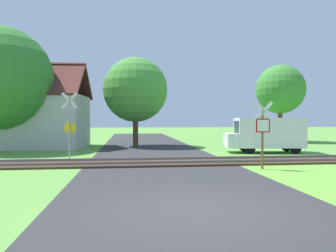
{
  "coord_description": "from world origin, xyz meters",
  "views": [
    {
      "loc": [
        -1.54,
        -7.62,
        2.14
      ],
      "look_at": [
        0.5,
        9.13,
        1.8
      ],
      "focal_mm": 35.0,
      "sensor_mm": 36.0,
      "label": 1
    }
  ],
  "objects_px": {
    "crossing_sign_far": "(69,123)",
    "house": "(30,119)",
    "tree_center": "(135,90)",
    "tree_left": "(0,79)",
    "mail_truck": "(266,133)",
    "tree_far": "(280,90)",
    "stop_sign_near": "(263,130)"
  },
  "relations": [
    {
      "from": "stop_sign_near",
      "to": "crossing_sign_far",
      "type": "distance_m",
      "value": 9.75
    },
    {
      "from": "crossing_sign_far",
      "to": "house",
      "type": "relative_size",
      "value": 0.41
    },
    {
      "from": "tree_center",
      "to": "mail_truck",
      "type": "xyz_separation_m",
      "value": [
        8.29,
        -6.07,
        -3.26
      ]
    },
    {
      "from": "stop_sign_near",
      "to": "house",
      "type": "distance_m",
      "value": 18.2
    },
    {
      "from": "stop_sign_near",
      "to": "mail_truck",
      "type": "height_order",
      "value": "stop_sign_near"
    },
    {
      "from": "tree_center",
      "to": "mail_truck",
      "type": "height_order",
      "value": "tree_center"
    },
    {
      "from": "crossing_sign_far",
      "to": "tree_far",
      "type": "relative_size",
      "value": 0.48
    },
    {
      "from": "mail_truck",
      "to": "crossing_sign_far",
      "type": "bearing_deg",
      "value": 109.04
    },
    {
      "from": "house",
      "to": "tree_center",
      "type": "xyz_separation_m",
      "value": [
        7.99,
        0.29,
        2.33
      ]
    },
    {
      "from": "tree_far",
      "to": "tree_left",
      "type": "bearing_deg",
      "value": -165.17
    },
    {
      "from": "crossing_sign_far",
      "to": "house",
      "type": "xyz_separation_m",
      "value": [
        -4.34,
        8.36,
        0.2
      ]
    },
    {
      "from": "stop_sign_near",
      "to": "mail_truck",
      "type": "xyz_separation_m",
      "value": [
        3.15,
        6.82,
        -0.45
      ]
    },
    {
      "from": "house",
      "to": "tree_left",
      "type": "height_order",
      "value": "tree_left"
    },
    {
      "from": "crossing_sign_far",
      "to": "house",
      "type": "bearing_deg",
      "value": 127.71
    },
    {
      "from": "house",
      "to": "tree_far",
      "type": "xyz_separation_m",
      "value": [
        21.95,
        3.97,
        2.85
      ]
    },
    {
      "from": "crossing_sign_far",
      "to": "tree_left",
      "type": "height_order",
      "value": "tree_left"
    },
    {
      "from": "house",
      "to": "mail_truck",
      "type": "relative_size",
      "value": 1.73
    },
    {
      "from": "tree_center",
      "to": "tree_far",
      "type": "bearing_deg",
      "value": 14.77
    },
    {
      "from": "crossing_sign_far",
      "to": "mail_truck",
      "type": "relative_size",
      "value": 0.7
    },
    {
      "from": "stop_sign_near",
      "to": "crossing_sign_far",
      "type": "xyz_separation_m",
      "value": [
        -8.78,
        4.24,
        0.28
      ]
    },
    {
      "from": "crossing_sign_far",
      "to": "mail_truck",
      "type": "xyz_separation_m",
      "value": [
        11.93,
        2.57,
        -0.73
      ]
    },
    {
      "from": "tree_far",
      "to": "mail_truck",
      "type": "height_order",
      "value": "tree_far"
    },
    {
      "from": "crossing_sign_far",
      "to": "tree_center",
      "type": "distance_m",
      "value": 9.72
    },
    {
      "from": "crossing_sign_far",
      "to": "tree_center",
      "type": "height_order",
      "value": "tree_center"
    },
    {
      "from": "house",
      "to": "tree_left",
      "type": "xyz_separation_m",
      "value": [
        -1.35,
        -2.2,
        2.78
      ]
    },
    {
      "from": "tree_far",
      "to": "stop_sign_near",
      "type": "bearing_deg",
      "value": -118.05
    },
    {
      "from": "crossing_sign_far",
      "to": "tree_center",
      "type": "xyz_separation_m",
      "value": [
        3.65,
        8.65,
        2.53
      ]
    },
    {
      "from": "stop_sign_near",
      "to": "house",
      "type": "height_order",
      "value": "house"
    },
    {
      "from": "crossing_sign_far",
      "to": "stop_sign_near",
      "type": "bearing_deg",
      "value": -15.51
    },
    {
      "from": "tree_far",
      "to": "mail_truck",
      "type": "bearing_deg",
      "value": -120.19
    },
    {
      "from": "house",
      "to": "tree_left",
      "type": "bearing_deg",
      "value": -117.5
    },
    {
      "from": "crossing_sign_far",
      "to": "tree_left",
      "type": "bearing_deg",
      "value": 143.0
    }
  ]
}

